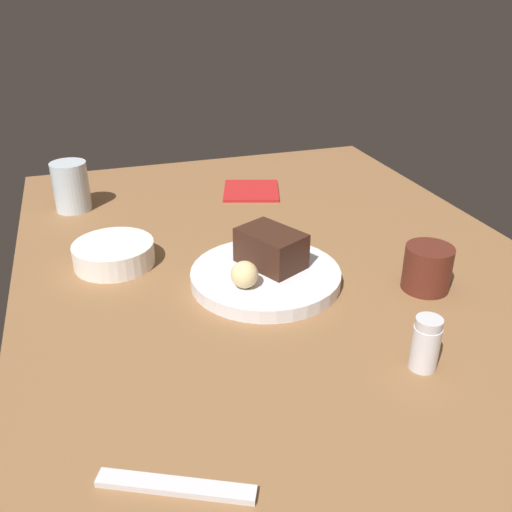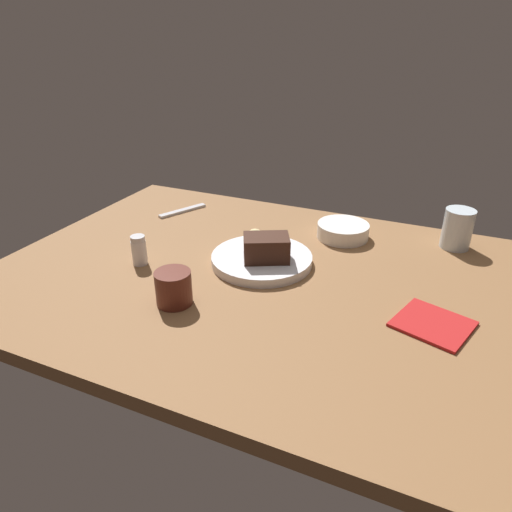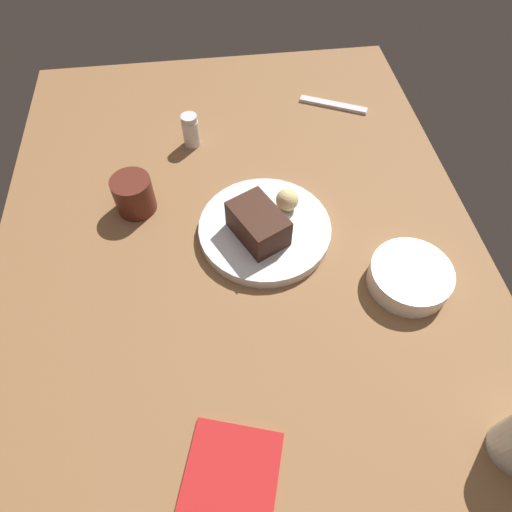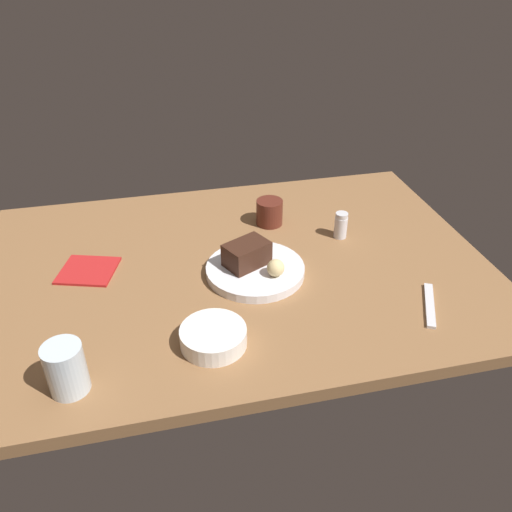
{
  "view_description": "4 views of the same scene",
  "coord_description": "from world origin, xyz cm",
  "views": [
    {
      "loc": [
        73.56,
        -28.72,
        45.6
      ],
      "look_at": [
        1.88,
        -5.62,
        6.87
      ],
      "focal_mm": 38.94,
      "sensor_mm": 36.0,
      "label": 1
    },
    {
      "loc": [
        -33.6,
        82.19,
        52.68
      ],
      "look_at": [
        3.29,
        -0.73,
        6.74
      ],
      "focal_mm": 32.77,
      "sensor_mm": 36.0,
      "label": 2
    },
    {
      "loc": [
        -44.91,
        3.22,
        65.26
      ],
      "look_at": [
        -3.05,
        -2.24,
        5.79
      ],
      "focal_mm": 31.59,
      "sensor_mm": 36.0,
      "label": 3
    },
    {
      "loc": [
        -18.5,
        -101.84,
        73.32
      ],
      "look_at": [
        3.51,
        -5.81,
        8.71
      ],
      "focal_mm": 36.64,
      "sensor_mm": 36.0,
      "label": 4
    }
  ],
  "objects": [
    {
      "name": "dessert_spoon",
      "position": [
        37.3,
        -24.81,
        3.35
      ],
      "size": [
        8.15,
        14.29,
        0.7
      ],
      "primitive_type": "cube",
      "rotation": [
        0.0,
        0.0,
        1.12
      ],
      "color": "silver",
      "rests_on": "dining_table"
    },
    {
      "name": "salt_shaker",
      "position": [
        28.78,
        6.79,
        6.41
      ],
      "size": [
        3.36,
        3.36,
        6.91
      ],
      "color": "silver",
      "rests_on": "dining_table"
    },
    {
      "name": "coffee_cup",
      "position": [
        12.59,
        17.64,
        6.43
      ],
      "size": [
        7.09,
        7.09,
        6.85
      ],
      "primitive_type": "cylinder",
      "color": "#562319",
      "rests_on": "dining_table"
    },
    {
      "name": "dining_table",
      "position": [
        0.0,
        0.0,
        1.5
      ],
      "size": [
        120.0,
        84.0,
        3.0
      ],
      "primitive_type": "cube",
      "color": "brown",
      "rests_on": "ground"
    },
    {
      "name": "chocolate_cake_slice",
      "position": [
        1.91,
        -3.23,
        7.86
      ],
      "size": [
        11.88,
        10.44,
        5.56
      ],
      "primitive_type": "cube",
      "rotation": [
        0.0,
        0.0,
        3.61
      ],
      "color": "#381E14",
      "rests_on": "dessert_plate"
    },
    {
      "name": "folded_napkin",
      "position": [
        -34.5,
        5.01,
        3.3
      ],
      "size": [
        15.44,
        14.91,
        0.6
      ],
      "primitive_type": "cube",
      "rotation": [
        0.0,
        0.0,
        -0.31
      ],
      "color": "#B21E1E",
      "rests_on": "dining_table"
    },
    {
      "name": "dessert_plate",
      "position": [
        3.59,
        -4.64,
        4.04
      ],
      "size": [
        22.93,
        22.93,
        2.08
      ],
      "primitive_type": "cylinder",
      "color": "silver",
      "rests_on": "dining_table"
    },
    {
      "name": "water_glass",
      "position": [
        -36.02,
        -31.71,
        7.85
      ],
      "size": [
        6.97,
        6.97,
        9.7
      ],
      "primitive_type": "cylinder",
      "color": "silver",
      "rests_on": "dining_table"
    },
    {
      "name": "bread_roll",
      "position": [
        7.27,
        -9.08,
        7.07
      ],
      "size": [
        3.99,
        3.99,
        3.99
      ],
      "primitive_type": "sphere",
      "color": "#DBC184",
      "rests_on": "dessert_plate"
    },
    {
      "name": "side_bowl",
      "position": [
        -9.61,
        -26.1,
        4.88
      ],
      "size": [
        13.01,
        13.01,
        3.76
      ],
      "primitive_type": "cylinder",
      "color": "white",
      "rests_on": "dining_table"
    }
  ]
}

